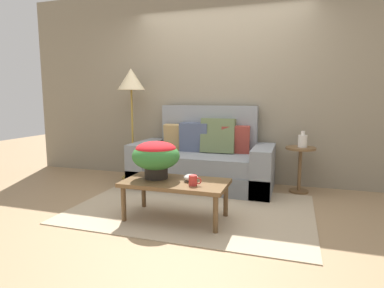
{
  "coord_description": "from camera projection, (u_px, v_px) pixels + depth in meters",
  "views": [
    {
      "loc": [
        1.05,
        -3.34,
        1.23
      ],
      "look_at": [
        -0.09,
        0.21,
        0.69
      ],
      "focal_mm": 30.1,
      "sensor_mm": 36.0,
      "label": 1
    }
  ],
  "objects": [
    {
      "name": "ground_plane",
      "position": [
        194.0,
        207.0,
        3.64
      ],
      "size": [
        14.0,
        14.0,
        0.0
      ],
      "primitive_type": "plane",
      "color": "#997A56"
    },
    {
      "name": "wall_back",
      "position": [
        222.0,
        85.0,
        4.71
      ],
      "size": [
        6.4,
        0.12,
        2.82
      ],
      "primitive_type": "cube",
      "color": "gray",
      "rests_on": "ground"
    },
    {
      "name": "area_rug",
      "position": [
        193.0,
        208.0,
        3.59
      ],
      "size": [
        2.58,
        1.76,
        0.01
      ],
      "primitive_type": "cube",
      "color": "tan",
      "rests_on": "ground"
    },
    {
      "name": "couch",
      "position": [
        203.0,
        162.0,
        4.47
      ],
      "size": [
        1.91,
        0.86,
        1.12
      ],
      "color": "slate",
      "rests_on": "ground"
    },
    {
      "name": "coffee_table",
      "position": [
        176.0,
        185.0,
        3.23
      ],
      "size": [
        1.05,
        0.55,
        0.4
      ],
      "color": "brown",
      "rests_on": "ground"
    },
    {
      "name": "side_table",
      "position": [
        300.0,
        161.0,
        4.17
      ],
      "size": [
        0.38,
        0.38,
        0.6
      ],
      "color": "brown",
      "rests_on": "ground"
    },
    {
      "name": "floor_lamp",
      "position": [
        131.0,
        87.0,
        4.77
      ],
      "size": [
        0.4,
        0.4,
        1.66
      ],
      "color": "olive",
      "rests_on": "ground"
    },
    {
      "name": "potted_plant",
      "position": [
        156.0,
        155.0,
        3.31
      ],
      "size": [
        0.49,
        0.49,
        0.38
      ],
      "color": "black",
      "rests_on": "coffee_table"
    },
    {
      "name": "coffee_mug",
      "position": [
        193.0,
        180.0,
        3.05
      ],
      "size": [
        0.13,
        0.08,
        0.1
      ],
      "color": "red",
      "rests_on": "coffee_table"
    },
    {
      "name": "snack_bowl",
      "position": [
        191.0,
        178.0,
        3.21
      ],
      "size": [
        0.14,
        0.14,
        0.07
      ],
      "color": "silver",
      "rests_on": "coffee_table"
    },
    {
      "name": "table_vase",
      "position": [
        303.0,
        141.0,
        4.12
      ],
      "size": [
        0.11,
        0.11,
        0.21
      ],
      "color": "silver",
      "rests_on": "side_table"
    }
  ]
}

